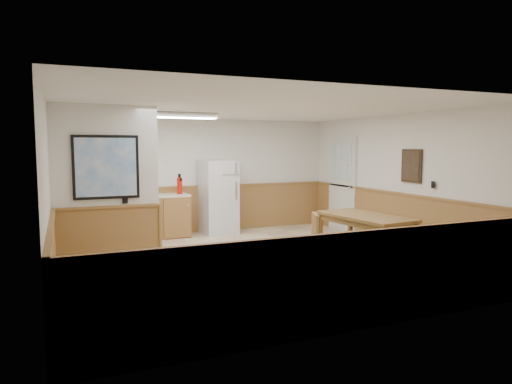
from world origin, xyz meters
name	(u,v)px	position (x,y,z in m)	size (l,w,h in m)	color
ground	(253,262)	(0.00, 0.00, 0.00)	(6.00, 6.00, 0.00)	beige
ceiling	(253,108)	(0.00, 0.00, 2.50)	(6.00, 6.00, 0.02)	white
back_wall	(201,176)	(0.00, 3.00, 1.25)	(6.00, 0.02, 2.50)	white
right_wall	(401,181)	(3.00, 0.00, 1.25)	(0.02, 6.00, 2.50)	white
left_wall	(50,194)	(-3.00, 0.00, 1.25)	(0.02, 6.00, 2.50)	white
wainscot_back	(202,209)	(0.00, 2.98, 0.50)	(6.00, 0.04, 1.00)	#9D673F
wainscot_right	(399,221)	(2.98, 0.00, 0.50)	(0.04, 6.00, 1.00)	#9D673F
wainscot_left	(54,248)	(-2.98, 0.00, 0.50)	(0.04, 6.00, 1.00)	#9D673F
partition_wall	(106,192)	(-2.25, 0.19, 1.23)	(1.50, 0.20, 2.50)	white
kitchen_counter	(150,216)	(-1.21, 2.68, 0.46)	(2.20, 0.61, 1.00)	brown
exterior_door	(342,184)	(2.96, 1.90, 1.05)	(0.07, 1.02, 2.15)	silver
kitchen_window	(102,164)	(-2.10, 2.98, 1.55)	(0.80, 0.04, 1.00)	silver
wall_painting	(411,166)	(2.97, -0.30, 1.55)	(0.04, 0.50, 0.60)	#332214
fluorescent_fixture	(184,116)	(-0.80, 1.30, 2.45)	(1.20, 0.30, 0.09)	silver
refrigerator	(218,197)	(0.27, 2.63, 0.80)	(0.75, 0.74, 1.60)	silver
dining_table	(365,221)	(1.82, -0.52, 0.66)	(1.01, 1.74, 0.75)	#A5753C
dining_bench	(410,235)	(2.74, -0.58, 0.35)	(0.47, 1.69, 0.45)	#A5753C
dining_chair	(322,236)	(0.89, -0.68, 0.49)	(0.78, 0.66, 0.85)	#A5753C
fire_extinguisher	(180,185)	(-0.57, 2.66, 1.09)	(0.13, 0.13, 0.42)	red
soap_bottle	(97,192)	(-2.22, 2.66, 1.00)	(0.06, 0.06, 0.19)	#18893C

